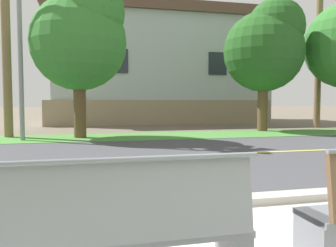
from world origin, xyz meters
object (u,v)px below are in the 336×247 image
(bench_left, at_px, (128,234))
(streetlamp, at_px, (20,17))
(shade_tree_left, at_px, (267,46))
(shade_tree_far_left, at_px, (82,35))

(bench_left, distance_m, streetlamp, 11.50)
(bench_left, bearing_deg, shade_tree_left, 57.20)
(shade_tree_far_left, bearing_deg, shade_tree_left, 7.56)
(bench_left, xyz_separation_m, shade_tree_far_left, (-0.29, 10.80, 3.25))
(bench_left, relative_size, shade_tree_left, 0.30)
(streetlamp, height_order, shade_tree_left, streetlamp)
(streetlamp, relative_size, shade_tree_left, 1.27)
(shade_tree_left, bearing_deg, bench_left, -122.80)
(streetlamp, bearing_deg, bench_left, -77.73)
(shade_tree_far_left, xyz_separation_m, shade_tree_left, (7.92, 1.05, 0.08))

